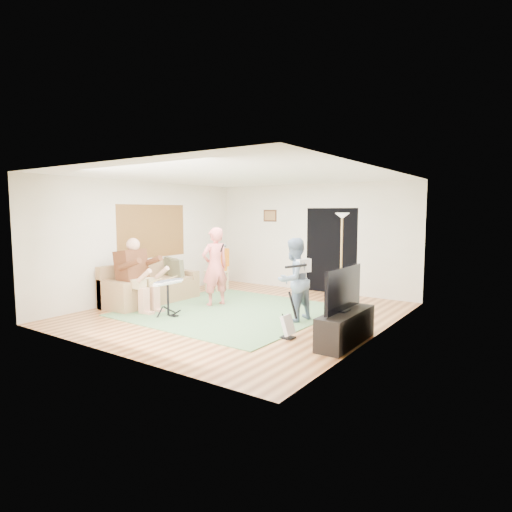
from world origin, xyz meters
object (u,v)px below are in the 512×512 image
Objects in this scene: television at (343,289)px; guitarist at (294,280)px; torchiere_lamp at (342,242)px; singer at (215,267)px; drum_kit at (168,300)px; dining_chair at (218,275)px; tv_cabinet at (346,328)px; guitar_spare at (288,325)px; sofa at (149,289)px.

guitarist is at bearing 150.66° from television.
torchiere_lamp is 2.82m from television.
guitarist reaches higher than television.
drum_kit is at bearing 14.38° from singer.
torchiere_lamp is at bearing -172.43° from guitarist.
dining_chair is 0.77× the size of tv_cabinet.
guitar_spare is 0.55× the size of tv_cabinet.
singer is at bearing -47.17° from dining_chair.
tv_cabinet is 1.16× the size of television.
television reaches higher than dining_chair.
sofa is 2.85× the size of guitar_spare.
guitarist is 2.02× the size of guitar_spare.
dining_chair is at bearing -104.79° from guitarist.
sofa is 1.64m from singer.
singer reaches higher than sofa.
tv_cabinet is at bearing -64.77° from torchiere_lamp.
torchiere_lamp is at bearing 8.68° from dining_chair.
sofa is at bearing -46.92° from singer.
guitar_spare reaches higher than tv_cabinet.
torchiere_lamp is (-0.34, 2.80, 1.14)m from guitar_spare.
television is at bearing -3.69° from sofa.
television reaches higher than sofa.
guitar_spare reaches higher than drum_kit.
guitarist reaches higher than guitar_spare.
drum_kit is 0.46× the size of guitarist.
dining_chair is at bearing 80.47° from sofa.
singer reaches higher than drum_kit.
torchiere_lamp reaches higher than singer.
dining_chair is (-1.10, 1.39, -0.46)m from singer.
sofa reaches higher than guitar_spare.
tv_cabinet is at bearing 95.37° from singer.
sofa is 1.55× the size of tv_cabinet.
drum_kit is 0.43× the size of singer.
guitarist is 1.43× the size of dining_chair.
drum_kit is 0.51× the size of tv_cabinet.
sofa is 3.04× the size of drum_kit.
guitarist reaches higher than tv_cabinet.
guitar_spare is 0.64× the size of television.
sofa is at bearing 171.58° from guitar_spare.
sofa is at bearing 176.35° from tv_cabinet.
singer is (1.43, 0.60, 0.55)m from sofa.
guitar_spare is at bearing -160.91° from television.
dining_chair is (-3.61, 2.57, 0.17)m from guitar_spare.
singer is 1.56× the size of dining_chair.
sofa is 3.99m from guitar_spare.
dining_chair is at bearing -121.34° from singer.
drum_kit is at bearing -65.35° from dining_chair.
drum_kit is 0.36× the size of torchiere_lamp.
guitarist is 1.91m from torchiere_lamp.
dining_chair is at bearing 110.09° from drum_kit.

